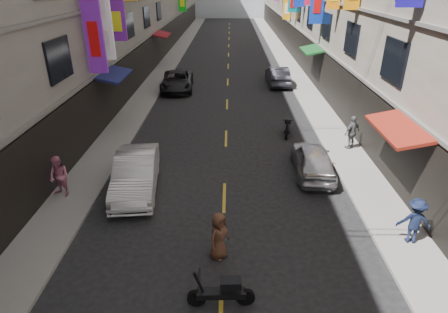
{
  "coord_description": "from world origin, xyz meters",
  "views": [
    {
      "loc": [
        0.2,
        5.32,
        7.93
      ],
      "look_at": [
        0.07,
        13.06,
        4.19
      ],
      "focal_mm": 30.0,
      "sensor_mm": 36.0,
      "label": 1
    }
  ],
  "objects_px": {
    "scooter_far_right": "(287,127)",
    "pedestrian_rnear": "(415,221)",
    "pedestrian_lfar": "(59,177)",
    "pedestrian_crossing": "(219,236)",
    "car_right_far": "(277,76)",
    "car_left_mid": "(136,173)",
    "car_right_mid": "(313,160)",
    "scooter_crossing": "(222,292)",
    "pedestrian_rfar": "(352,132)",
    "car_left_far": "(177,81)"
  },
  "relations": [
    {
      "from": "pedestrian_rnear",
      "to": "pedestrian_crossing",
      "type": "height_order",
      "value": "pedestrian_rnear"
    },
    {
      "from": "car_left_mid",
      "to": "car_right_far",
      "type": "bearing_deg",
      "value": 58.88
    },
    {
      "from": "car_left_far",
      "to": "scooter_far_right",
      "type": "bearing_deg",
      "value": -54.57
    },
    {
      "from": "scooter_far_right",
      "to": "pedestrian_rfar",
      "type": "distance_m",
      "value": 3.56
    },
    {
      "from": "car_right_mid",
      "to": "pedestrian_lfar",
      "type": "height_order",
      "value": "pedestrian_lfar"
    },
    {
      "from": "scooter_far_right",
      "to": "car_left_far",
      "type": "height_order",
      "value": "car_left_far"
    },
    {
      "from": "car_right_far",
      "to": "pedestrian_lfar",
      "type": "height_order",
      "value": "pedestrian_lfar"
    },
    {
      "from": "scooter_crossing",
      "to": "car_left_far",
      "type": "xyz_separation_m",
      "value": [
        -3.9,
        20.93,
        0.26
      ]
    },
    {
      "from": "scooter_far_right",
      "to": "car_left_far",
      "type": "distance_m",
      "value": 11.49
    },
    {
      "from": "car_right_mid",
      "to": "pedestrian_crossing",
      "type": "distance_m",
      "value": 6.85
    },
    {
      "from": "scooter_far_right",
      "to": "pedestrian_lfar",
      "type": "xyz_separation_m",
      "value": [
        -9.75,
        -6.75,
        0.51
      ]
    },
    {
      "from": "car_right_mid",
      "to": "pedestrian_rnear",
      "type": "distance_m",
      "value": 5.37
    },
    {
      "from": "car_right_mid",
      "to": "pedestrian_lfar",
      "type": "relative_size",
      "value": 2.36
    },
    {
      "from": "car_right_far",
      "to": "pedestrian_rfar",
      "type": "bearing_deg",
      "value": 98.6
    },
    {
      "from": "pedestrian_rfar",
      "to": "pedestrian_crossing",
      "type": "height_order",
      "value": "pedestrian_rfar"
    },
    {
      "from": "car_right_far",
      "to": "pedestrian_crossing",
      "type": "distance_m",
      "value": 21.12
    },
    {
      "from": "car_left_mid",
      "to": "pedestrian_rnear",
      "type": "xyz_separation_m",
      "value": [
        9.69,
        -3.3,
        0.16
      ]
    },
    {
      "from": "car_left_mid",
      "to": "car_right_far",
      "type": "relative_size",
      "value": 1.04
    },
    {
      "from": "scooter_far_right",
      "to": "pedestrian_rnear",
      "type": "height_order",
      "value": "pedestrian_rnear"
    },
    {
      "from": "car_left_far",
      "to": "car_right_mid",
      "type": "height_order",
      "value": "car_left_far"
    },
    {
      "from": "car_right_far",
      "to": "pedestrian_rnear",
      "type": "distance_m",
      "value": 20.11
    },
    {
      "from": "scooter_far_right",
      "to": "pedestrian_rfar",
      "type": "height_order",
      "value": "pedestrian_rfar"
    },
    {
      "from": "scooter_crossing",
      "to": "scooter_far_right",
      "type": "xyz_separation_m",
      "value": [
        3.34,
        12.0,
        0.0
      ]
    },
    {
      "from": "scooter_far_right",
      "to": "car_right_mid",
      "type": "height_order",
      "value": "car_right_mid"
    },
    {
      "from": "pedestrian_rnear",
      "to": "pedestrian_crossing",
      "type": "distance_m",
      "value": 6.26
    },
    {
      "from": "car_right_far",
      "to": "car_left_far",
      "type": "bearing_deg",
      "value": 10.68
    },
    {
      "from": "scooter_far_right",
      "to": "pedestrian_rfar",
      "type": "bearing_deg",
      "value": 155.46
    },
    {
      "from": "pedestrian_rnear",
      "to": "car_left_mid",
      "type": "bearing_deg",
      "value": -9.78
    },
    {
      "from": "car_right_mid",
      "to": "pedestrian_crossing",
      "type": "xyz_separation_m",
      "value": [
        -3.96,
        -5.59,
        0.12
      ]
    },
    {
      "from": "car_left_mid",
      "to": "car_right_mid",
      "type": "distance_m",
      "value": 7.59
    },
    {
      "from": "scooter_far_right",
      "to": "car_left_mid",
      "type": "xyz_separation_m",
      "value": [
        -6.95,
        -6.08,
        0.32
      ]
    },
    {
      "from": "car_right_far",
      "to": "scooter_far_right",
      "type": "bearing_deg",
      "value": 85.16
    },
    {
      "from": "pedestrian_rnear",
      "to": "scooter_far_right",
      "type": "bearing_deg",
      "value": -64.71
    },
    {
      "from": "pedestrian_rfar",
      "to": "pedestrian_crossing",
      "type": "relative_size",
      "value": 1.07
    },
    {
      "from": "car_right_far",
      "to": "pedestrian_lfar",
      "type": "relative_size",
      "value": 2.64
    },
    {
      "from": "scooter_far_right",
      "to": "pedestrian_crossing",
      "type": "relative_size",
      "value": 1.13
    },
    {
      "from": "scooter_crossing",
      "to": "pedestrian_rfar",
      "type": "height_order",
      "value": "pedestrian_rfar"
    },
    {
      "from": "car_left_far",
      "to": "pedestrian_crossing",
      "type": "distance_m",
      "value": 19.39
    },
    {
      "from": "pedestrian_lfar",
      "to": "pedestrian_crossing",
      "type": "relative_size",
      "value": 1.05
    },
    {
      "from": "scooter_crossing",
      "to": "scooter_far_right",
      "type": "bearing_deg",
      "value": -18.08
    },
    {
      "from": "car_left_mid",
      "to": "pedestrian_rfar",
      "type": "bearing_deg",
      "value": 15.64
    },
    {
      "from": "car_right_mid",
      "to": "pedestrian_rnear",
      "type": "relative_size",
      "value": 2.47
    },
    {
      "from": "car_left_far",
      "to": "car_right_far",
      "type": "xyz_separation_m",
      "value": [
        7.86,
        1.69,
        0.03
      ]
    },
    {
      "from": "car_right_mid",
      "to": "pedestrian_lfar",
      "type": "distance_m",
      "value": 10.47
    },
    {
      "from": "car_left_mid",
      "to": "pedestrian_lfar",
      "type": "relative_size",
      "value": 2.76
    },
    {
      "from": "scooter_crossing",
      "to": "car_left_mid",
      "type": "height_order",
      "value": "car_left_mid"
    },
    {
      "from": "car_right_mid",
      "to": "scooter_far_right",
      "type": "bearing_deg",
      "value": -81.94
    },
    {
      "from": "car_left_far",
      "to": "car_right_far",
      "type": "distance_m",
      "value": 8.04
    },
    {
      "from": "pedestrian_rfar",
      "to": "car_right_mid",
      "type": "bearing_deg",
      "value": 12.2
    },
    {
      "from": "car_right_mid",
      "to": "car_right_far",
      "type": "bearing_deg",
      "value": -88.55
    }
  ]
}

